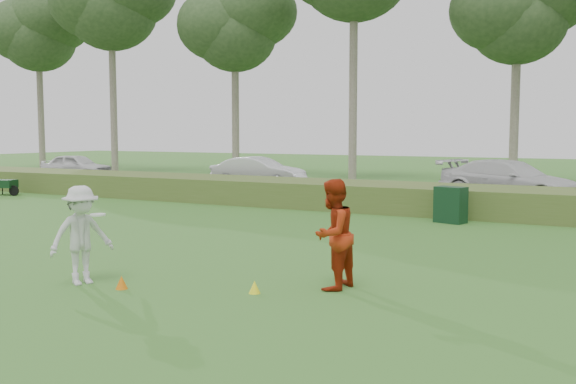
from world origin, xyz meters
The scene contains 16 objects.
ground centered at (0.00, 0.00, 0.00)m, with size 120.00×120.00×0.00m, color #2C6521.
reed_strip centered at (0.00, 12.00, 0.45)m, with size 80.00×3.00×0.90m, color #445C24.
park_road centered at (0.00, 17.00, 0.03)m, with size 80.00×6.00×0.06m, color #2D2D2D.
tree_0 centered at (-30.00, 23.50, 9.72)m, with size 6.76×6.76×13.00m.
tree_1 centered at (-22.00, 22.20, 10.85)m, with size 7.54×7.54×14.50m.
tree_2 centered at (-14.00, 24.00, 8.97)m, with size 6.50×6.50×12.00m.
tree_4 centered at (2.00, 24.50, 8.59)m, with size 6.24×6.24×11.50m.
player_white centered at (-1.57, -0.86, 0.87)m, with size 1.06×1.29×1.75m.
player_red centered at (2.50, 0.85, 0.95)m, with size 0.92×0.72×1.89m, color #A5280E.
cone_orange centered at (-0.71, -0.82, 0.11)m, with size 0.21×0.21×0.23m, color orange.
cone_yellow centered at (1.47, -0.03, 0.11)m, with size 0.19×0.19×0.21m, color yellow.
utility_cabinet centered at (2.38, 9.84, 0.54)m, with size 0.86×0.54×1.07m, color black.
wheelbarrow centered at (-16.38, 9.38, 0.48)m, with size 1.38×0.82×0.66m.
car_left centered at (-20.39, 17.37, 0.75)m, with size 1.64×4.07×1.39m, color silver.
car_mid centered at (-8.18, 16.73, 0.79)m, with size 1.54×4.43×1.46m, color white.
car_right centered at (3.13, 16.05, 0.85)m, with size 2.20×5.42×1.57m, color silver.
Camera 1 is at (6.81, -9.07, 2.69)m, focal length 40.00 mm.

